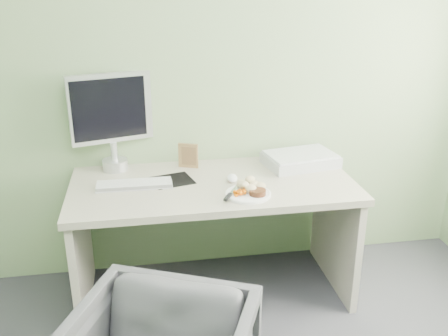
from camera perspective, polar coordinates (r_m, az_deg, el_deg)
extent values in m
plane|color=gray|center=(3.01, -2.44, 12.10)|extent=(3.50, 0.00, 3.50)
cube|color=#B8B19A|center=(2.83, -1.26, -2.03)|extent=(1.60, 0.75, 0.04)
cube|color=#BFB4A3|center=(2.99, -15.95, -9.36)|extent=(0.04, 0.70, 0.69)
cube|color=#BFB4A3|center=(3.18, 12.59, -7.12)|extent=(0.04, 0.70, 0.69)
cylinder|color=white|center=(2.66, 2.77, -3.00)|extent=(0.24, 0.24, 0.01)
cylinder|color=black|center=(2.63, 3.85, -2.77)|extent=(0.11, 0.11, 0.03)
ellipsoid|color=tan|center=(2.70, 3.10, -1.73)|extent=(0.13, 0.10, 0.06)
cube|color=#DC5B04|center=(2.62, 1.82, -2.75)|extent=(0.06, 0.05, 0.04)
cube|color=silver|center=(2.67, 1.22, -2.46)|extent=(0.08, 0.12, 0.01)
cube|color=black|center=(2.58, 0.43, -3.33)|extent=(0.06, 0.08, 0.02)
cube|color=black|center=(2.86, -5.94, -1.41)|extent=(0.26, 0.25, 0.00)
cube|color=white|center=(2.80, -10.22, -1.81)|extent=(0.41, 0.13, 0.02)
ellipsoid|color=white|center=(2.83, 0.94, -1.16)|extent=(0.07, 0.11, 0.04)
cube|color=#9C7648|center=(3.02, -4.11, 1.42)|extent=(0.12, 0.06, 0.15)
cylinder|color=white|center=(3.06, -3.57, 0.75)|extent=(0.03, 0.03, 0.06)
cone|color=#81ABCE|center=(3.05, -3.58, 1.41)|extent=(0.02, 0.02, 0.02)
cube|color=#A8AAAF|center=(3.10, 8.71, 0.91)|extent=(0.47, 0.35, 0.07)
cylinder|color=silver|center=(3.06, -12.33, 0.38)|extent=(0.15, 0.15, 0.06)
cylinder|color=silver|center=(3.03, -12.46, 1.89)|extent=(0.04, 0.04, 0.11)
cube|color=silver|center=(2.99, -12.83, 6.70)|extent=(0.47, 0.17, 0.41)
cube|color=black|center=(2.96, -12.85, 6.58)|extent=(0.41, 0.12, 0.35)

